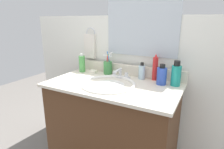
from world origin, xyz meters
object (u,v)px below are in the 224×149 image
object	(u,v)px
faucet	(120,75)
bottle_mouthwash_teal	(176,75)
soap_bar	(93,72)
cup_green	(108,67)
bottle_spray_red	(155,68)
bottle_toner_green	(82,64)
bottle_shampoo_blue	(162,76)
hand_towel	(90,46)
bottle_gel_clear	(142,72)

from	to	relation	value
faucet	bottle_mouthwash_teal	world-z (taller)	bottle_mouthwash_teal
soap_bar	cup_green	bearing A→B (deg)	16.89
bottle_spray_red	bottle_toner_green	size ratio (longest dim) A/B	1.26
bottle_toner_green	soap_bar	distance (m)	0.13
bottle_shampoo_blue	cup_green	xyz separation A→B (m)	(-0.49, 0.06, -0.01)
bottle_shampoo_blue	bottle_toner_green	bearing A→B (deg)	179.06
bottle_shampoo_blue	bottle_toner_green	xyz separation A→B (m)	(-0.73, 0.01, 0.01)
faucet	bottle_shampoo_blue	xyz separation A→B (m)	(0.34, -0.00, 0.04)
bottle_shampoo_blue	bottle_spray_red	size ratio (longest dim) A/B	0.73
bottle_mouthwash_teal	faucet	bearing A→B (deg)	-177.34
hand_towel	faucet	xyz separation A→B (m)	(0.37, -0.13, -0.19)
bottle_gel_clear	bottle_toner_green	xyz separation A→B (m)	(-0.55, -0.05, 0.02)
faucet	bottle_gel_clear	bearing A→B (deg)	18.68
bottle_shampoo_blue	bottle_spray_red	distance (m)	0.11
bottle_shampoo_blue	bottle_gel_clear	xyz separation A→B (m)	(-0.17, 0.06, -0.01)
faucet	bottle_spray_red	distance (m)	0.29
bottle_mouthwash_teal	cup_green	world-z (taller)	cup_green
bottle_gel_clear	bottle_toner_green	world-z (taller)	bottle_toner_green
hand_towel	bottle_gel_clear	bearing A→B (deg)	-7.56
bottle_toner_green	hand_towel	bearing A→B (deg)	83.91
bottle_mouthwash_teal	soap_bar	bearing A→B (deg)	179.87
hand_towel	bottle_spray_red	world-z (taller)	hand_towel
bottle_mouthwash_teal	soap_bar	xyz separation A→B (m)	(-0.71, 0.00, -0.07)
hand_towel	faucet	distance (m)	0.44
bottle_toner_green	bottle_spray_red	bearing A→B (deg)	6.10
bottle_gel_clear	cup_green	size ratio (longest dim) A/B	0.68
faucet	bottle_mouthwash_teal	distance (m)	0.44
hand_towel	faucet	world-z (taller)	hand_towel
hand_towel	faucet	size ratio (longest dim) A/B	1.38
soap_bar	bottle_shampoo_blue	bearing A→B (deg)	-2.17
bottle_spray_red	soap_bar	distance (m)	0.55
faucet	cup_green	distance (m)	0.16
hand_towel	bottle_spray_red	xyz separation A→B (m)	(0.64, -0.05, -0.12)
hand_towel	bottle_gel_clear	xyz separation A→B (m)	(0.54, -0.07, -0.16)
bottle_mouthwash_teal	cup_green	distance (m)	0.58
soap_bar	bottle_toner_green	bearing A→B (deg)	-174.18
bottle_gel_clear	bottle_spray_red	xyz separation A→B (m)	(0.10, 0.02, 0.04)
cup_green	soap_bar	world-z (taller)	cup_green
bottle_spray_red	bottle_mouthwash_teal	xyz separation A→B (m)	(0.17, -0.06, -0.01)
bottle_spray_red	bottle_mouthwash_teal	size ratio (longest dim) A/B	1.14
bottle_gel_clear	cup_green	world-z (taller)	cup_green
bottle_shampoo_blue	bottle_toner_green	distance (m)	0.73
soap_bar	bottle_gel_clear	bearing A→B (deg)	4.45
hand_towel	bottle_toner_green	bearing A→B (deg)	-96.09
bottle_spray_red	bottle_mouthwash_teal	bearing A→B (deg)	-19.51
bottle_mouthwash_teal	hand_towel	bearing A→B (deg)	172.42
bottle_gel_clear	bottle_mouthwash_teal	xyz separation A→B (m)	(0.27, -0.04, 0.02)
bottle_toner_green	cup_green	size ratio (longest dim) A/B	0.84
cup_green	soap_bar	size ratio (longest dim) A/B	3.10
cup_green	hand_towel	bearing A→B (deg)	163.62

